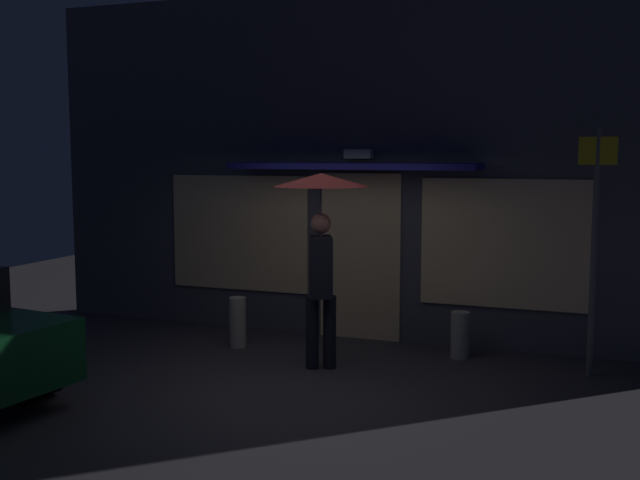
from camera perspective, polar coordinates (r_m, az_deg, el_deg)
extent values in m
plane|color=#38353A|center=(8.40, -1.68, -10.60)|extent=(18.00, 18.00, 0.00)
cube|color=#4C4C56|center=(10.24, 3.32, 5.53)|extent=(9.23, 0.30, 4.59)
cube|color=#F9D199|center=(10.17, 2.98, -1.24)|extent=(1.10, 0.04, 2.20)
cube|color=#F9D199|center=(10.81, -6.01, 0.53)|extent=(2.07, 0.04, 1.60)
cube|color=#F9D199|center=(9.74, 13.49, -0.27)|extent=(2.07, 0.04, 1.60)
cube|color=white|center=(10.00, 2.89, 6.39)|extent=(0.36, 0.16, 0.12)
cube|color=navy|center=(9.76, 2.43, 5.51)|extent=(3.20, 0.70, 0.08)
cylinder|color=black|center=(8.88, 0.72, -6.83)|extent=(0.15, 0.15, 0.84)
cylinder|color=black|center=(8.86, -0.58, -6.85)|extent=(0.15, 0.15, 0.84)
cube|color=black|center=(8.72, 0.07, -1.96)|extent=(0.41, 0.52, 0.68)
cube|color=silver|center=(8.82, -0.53, -1.87)|extent=(0.08, 0.14, 0.55)
cube|color=#B28C19|center=(8.82, -0.53, -2.00)|extent=(0.04, 0.06, 0.44)
sphere|color=tan|center=(8.67, 0.07, 1.23)|extent=(0.23, 0.23, 0.23)
cylinder|color=slate|center=(8.66, 0.07, 1.60)|extent=(0.02, 0.02, 1.02)
cone|color=#4C0C0C|center=(8.63, 0.07, 4.48)|extent=(1.07, 1.07, 0.15)
cylinder|color=black|center=(8.42, -20.08, -8.70)|extent=(0.66, 0.30, 0.64)
cylinder|color=#595B60|center=(8.92, 19.63, -0.96)|extent=(0.07, 0.07, 2.74)
cube|color=gold|center=(8.83, 19.91, 6.24)|extent=(0.40, 0.02, 0.30)
cylinder|color=#B2A899|center=(9.89, -6.12, -6.08)|extent=(0.21, 0.21, 0.64)
cylinder|color=#9E998E|center=(9.48, 10.35, -6.93)|extent=(0.23, 0.23, 0.57)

